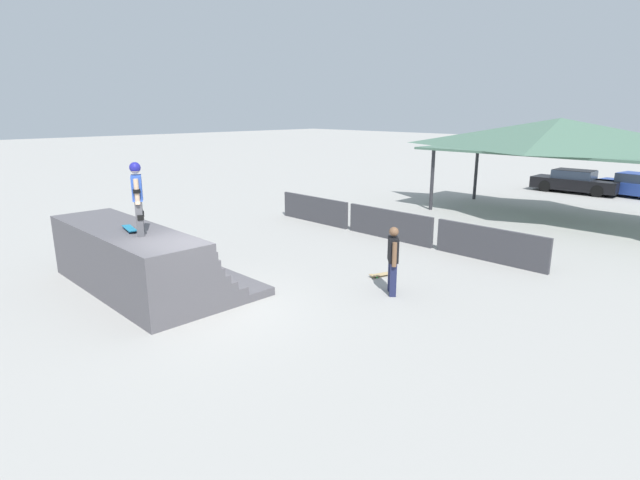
% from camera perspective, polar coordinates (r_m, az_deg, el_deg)
% --- Properties ---
extents(ground_plane, '(160.00, 160.00, 0.00)m').
position_cam_1_polar(ground_plane, '(12.12, -13.35, -7.61)').
color(ground_plane, '#A3A09B').
extents(quarter_pipe_ramp, '(5.75, 3.30, 1.65)m').
position_cam_1_polar(quarter_pipe_ramp, '(13.71, -20.05, -2.29)').
color(quarter_pipe_ramp, '#565459').
rests_on(quarter_pipe_ramp, ground).
extents(skater_on_deck, '(0.72, 0.47, 1.71)m').
position_cam_1_polar(skater_on_deck, '(12.35, -20.14, 5.01)').
color(skater_on_deck, '#4C4C51').
rests_on(skater_on_deck, quarter_pipe_ramp).
extents(skateboard_on_deck, '(0.87, 0.37, 0.09)m').
position_cam_1_polar(skateboard_on_deck, '(12.99, -20.91, 1.23)').
color(skateboard_on_deck, blue).
rests_on(skateboard_on_deck, quarter_pipe_ramp).
extents(bystander_walking, '(0.56, 0.58, 1.73)m').
position_cam_1_polar(bystander_walking, '(12.54, 8.33, -1.94)').
color(bystander_walking, '#1E2347').
rests_on(bystander_walking, ground).
extents(skateboard_on_ground, '(0.42, 0.80, 0.09)m').
position_cam_1_polar(skateboard_on_ground, '(14.05, 7.07, -3.91)').
color(skateboard_on_ground, green).
rests_on(skateboard_on_ground, ground).
extents(barrier_fence, '(11.37, 0.12, 1.05)m').
position_cam_1_polar(barrier_fence, '(18.04, 7.91, 1.77)').
color(barrier_fence, '#3D3D42').
rests_on(barrier_fence, ground).
extents(pavilion_shelter, '(10.94, 4.72, 4.18)m').
position_cam_1_polar(pavilion_shelter, '(23.13, 25.65, 10.67)').
color(pavilion_shelter, '#2D2D33').
rests_on(pavilion_shelter, ground).
extents(parked_car_black, '(4.49, 1.77, 1.27)m').
position_cam_1_polar(parked_car_black, '(31.40, 27.11, 5.93)').
color(parked_car_black, black).
rests_on(parked_car_black, ground).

